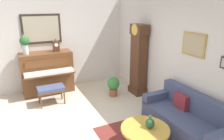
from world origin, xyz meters
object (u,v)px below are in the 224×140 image
(piano_bench, at_px, (51,89))
(potted_plant, at_px, (113,85))
(flower_vase, at_px, (25,43))
(grandfather_clock, at_px, (138,62))
(couch, at_px, (187,120))
(piano, at_px, (47,72))
(coffee_table, at_px, (145,129))
(mantel_clock, at_px, (56,46))
(green_jug, at_px, (150,123))

(piano_bench, distance_m, potted_plant, 1.71)
(potted_plant, bearing_deg, flower_vase, -117.14)
(grandfather_clock, height_order, potted_plant, grandfather_clock)
(couch, bearing_deg, piano, -147.70)
(coffee_table, relative_size, mantel_clock, 2.32)
(piano, bearing_deg, potted_plant, 55.96)
(couch, bearing_deg, flower_vase, -141.94)
(piano, distance_m, green_jug, 3.64)
(piano, distance_m, mantel_clock, 0.84)
(piano, bearing_deg, piano_bench, -4.54)
(green_jug, bearing_deg, couch, 91.31)
(grandfather_clock, height_order, flower_vase, grandfather_clock)
(green_jug, bearing_deg, flower_vase, -153.24)
(green_jug, bearing_deg, grandfather_clock, 152.72)
(coffee_table, relative_size, flower_vase, 1.52)
(couch, xyz_separation_m, mantel_clock, (-3.41, -1.84, 1.08))
(green_jug, relative_size, potted_plant, 0.43)
(coffee_table, height_order, green_jug, green_jug)
(piano_bench, relative_size, green_jug, 2.92)
(grandfather_clock, height_order, mantel_clock, grandfather_clock)
(flower_vase, bearing_deg, grandfather_clock, 66.82)
(flower_vase, height_order, potted_plant, flower_vase)
(coffee_table, bearing_deg, piano, -161.67)
(piano_bench, bearing_deg, coffee_table, 24.95)
(mantel_clock, relative_size, green_jug, 1.58)
(piano_bench, distance_m, green_jug, 2.89)
(mantel_clock, xyz_separation_m, flower_vase, (-0.00, -0.83, 0.14))
(coffee_table, bearing_deg, couch, 90.19)
(piano_bench, height_order, grandfather_clock, grandfather_clock)
(flower_vase, bearing_deg, couch, 38.06)
(grandfather_clock, relative_size, flower_vase, 3.50)
(piano_bench, xyz_separation_m, potted_plant, (0.26, 1.69, -0.08))
(couch, bearing_deg, potted_plant, -167.10)
(potted_plant, bearing_deg, couch, 12.90)
(piano_bench, height_order, flower_vase, flower_vase)
(piano_bench, height_order, mantel_clock, mantel_clock)
(piano, relative_size, mantel_clock, 3.79)
(flower_vase, bearing_deg, green_jug, 26.76)
(grandfather_clock, bearing_deg, coffee_table, -29.22)
(green_jug, distance_m, potted_plant, 2.38)
(piano, xyz_separation_m, coffee_table, (3.41, 1.13, -0.22))
(piano, distance_m, flower_vase, 1.05)
(piano, distance_m, grandfather_clock, 2.68)
(flower_vase, bearing_deg, piano, 90.21)
(grandfather_clock, relative_size, couch, 1.07)
(couch, distance_m, mantel_clock, 4.02)
(couch, relative_size, coffee_table, 2.16)
(mantel_clock, distance_m, green_jug, 3.65)
(grandfather_clock, distance_m, mantel_clock, 2.42)
(piano_bench, distance_m, couch, 3.40)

